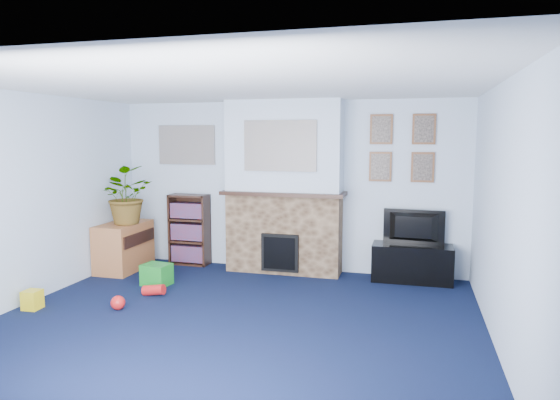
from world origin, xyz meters
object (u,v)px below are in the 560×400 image
(tv_stand, at_px, (412,264))
(sideboard, at_px, (124,246))
(television, at_px, (413,228))
(bookshelf, at_px, (190,231))

(tv_stand, xyz_separation_m, sideboard, (-4.00, -0.48, 0.12))
(tv_stand, xyz_separation_m, television, (0.00, 0.02, 0.49))
(sideboard, bearing_deg, tv_stand, 6.82)
(tv_stand, relative_size, television, 1.30)
(bookshelf, bearing_deg, television, -1.00)
(sideboard, bearing_deg, television, 7.11)
(tv_stand, distance_m, sideboard, 4.03)
(television, height_order, bookshelf, bookshelf)
(bookshelf, bearing_deg, sideboard, -144.15)
(bookshelf, bearing_deg, tv_stand, -1.36)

